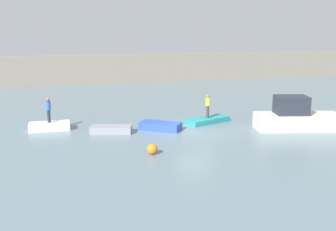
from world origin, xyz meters
name	(u,v)px	position (x,y,z in m)	size (l,w,h in m)	color
ground_plane	(194,132)	(0.00, 0.00, 0.00)	(120.00, 120.00, 0.00)	slate
embankment_wall	(126,69)	(0.00, 27.39, 1.90)	(80.00, 1.20, 3.80)	gray
motorboat	(296,117)	(7.12, -1.15, 0.84)	(6.22, 3.45, 2.37)	beige
rowboat_white	(49,126)	(-9.53, 3.31, 0.27)	(2.73, 1.20, 0.54)	white
rowboat_grey	(111,129)	(-5.49, 1.36, 0.24)	(2.73, 1.10, 0.49)	gray
rowboat_blue	(160,126)	(-2.07, 1.30, 0.26)	(2.82, 1.28, 0.53)	#2B4CAD
rowboat_teal	(207,120)	(1.89, 2.42, 0.19)	(3.51, 1.28, 0.37)	teal
person_hiviz_shirt	(208,105)	(1.89, 2.42, 1.38)	(0.32, 0.32, 1.77)	#38332D
person_blue_shirt	(48,109)	(-9.53, 3.31, 1.51)	(0.32, 0.32, 1.74)	#232838
mooring_buoy	(152,149)	(-3.90, -3.96, 0.30)	(0.59, 0.59, 0.59)	orange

